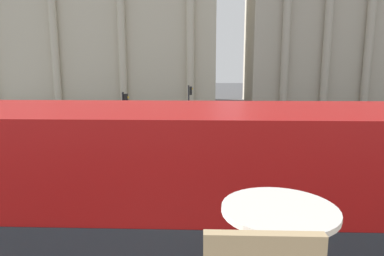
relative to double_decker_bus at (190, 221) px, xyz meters
The scene contains 8 objects.
double_decker_bus is the anchor object (origin of this frame).
cafe_dining_table 4.13m from the double_decker_bus, 80.60° to the right, with size 0.60×0.60×0.73m.
plaza_building_left 43.92m from the double_decker_bus, 108.05° to the left, with size 30.56×12.07×20.65m.
traffic_light_near 7.89m from the double_decker_bus, 64.34° to the left, with size 0.42×0.24×3.71m.
traffic_light_mid 15.09m from the double_decker_bus, 107.11° to the left, with size 0.42×0.24×3.45m.
traffic_light_far 23.11m from the double_decker_bus, 92.43° to the left, with size 0.42×0.24×3.38m.
pedestrian_white 16.43m from the double_decker_bus, 86.73° to the left, with size 0.32×0.32×1.77m.
pedestrian_red 25.61m from the double_decker_bus, 67.60° to the left, with size 0.32×0.32×1.75m.
Camera 1 is at (0.56, -2.03, 4.95)m, focal length 32.00 mm.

